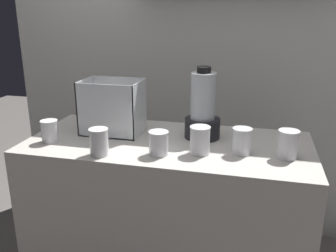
{
  "coord_description": "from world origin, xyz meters",
  "views": [
    {
      "loc": [
        0.41,
        -1.67,
        1.54
      ],
      "look_at": [
        0.0,
        0.0,
        0.98
      ],
      "focal_mm": 39.52,
      "sensor_mm": 36.0,
      "label": 1
    }
  ],
  "objects": [
    {
      "name": "counter",
      "position": [
        0.0,
        0.0,
        0.45
      ],
      "size": [
        1.4,
        0.64,
        0.9
      ],
      "primitive_type": "cube",
      "color": "beige",
      "rests_on": "ground_plane"
    },
    {
      "name": "back_wall_unit",
      "position": [
        0.01,
        0.77,
        1.27
      ],
      "size": [
        2.6,
        0.24,
        2.5
      ],
      "color": "silver",
      "rests_on": "ground_plane"
    },
    {
      "name": "carrot_display_bin",
      "position": [
        -0.32,
        0.07,
        0.98
      ],
      "size": [
        0.31,
        0.21,
        0.28
      ],
      "color": "white",
      "rests_on": "counter"
    },
    {
      "name": "blender_pitcher",
      "position": [
        0.15,
        0.1,
        1.04
      ],
      "size": [
        0.18,
        0.18,
        0.36
      ],
      "color": "black",
      "rests_on": "counter"
    },
    {
      "name": "juice_cup_mango_far_left",
      "position": [
        -0.56,
        -0.14,
        0.95
      ],
      "size": [
        0.08,
        0.08,
        0.11
      ],
      "color": "white",
      "rests_on": "counter"
    },
    {
      "name": "juice_cup_beet_left",
      "position": [
        -0.26,
        -0.24,
        0.95
      ],
      "size": [
        0.09,
        0.09,
        0.12
      ],
      "color": "white",
      "rests_on": "counter"
    },
    {
      "name": "juice_cup_carrot_middle",
      "position": [
        0.0,
        -0.18,
        0.95
      ],
      "size": [
        0.09,
        0.09,
        0.11
      ],
      "color": "white",
      "rests_on": "counter"
    },
    {
      "name": "juice_cup_beet_right",
      "position": [
        0.18,
        -0.12,
        0.96
      ],
      "size": [
        0.09,
        0.09,
        0.13
      ],
      "color": "white",
      "rests_on": "counter"
    },
    {
      "name": "juice_cup_orange_far_right",
      "position": [
        0.36,
        -0.08,
        0.95
      ],
      "size": [
        0.09,
        0.09,
        0.12
      ],
      "color": "white",
      "rests_on": "counter"
    },
    {
      "name": "juice_cup_beet_rightmost",
      "position": [
        0.56,
        -0.08,
        0.96
      ],
      "size": [
        0.09,
        0.09,
        0.13
      ],
      "color": "white",
      "rests_on": "counter"
    }
  ]
}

